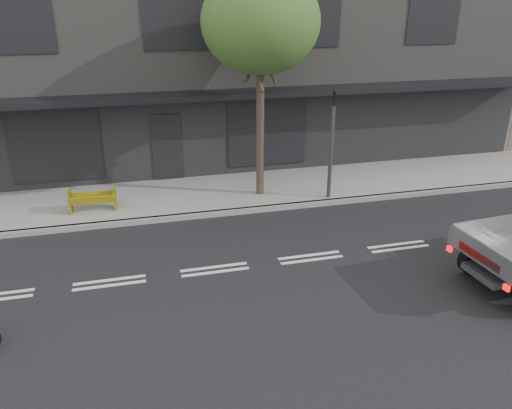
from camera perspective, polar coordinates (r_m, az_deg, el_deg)
name	(u,v)px	position (r m, az deg, el deg)	size (l,w,h in m)	color
ground	(215,270)	(11.92, -4.74, -7.45)	(80.00, 80.00, 0.00)	black
sidewalk	(190,196)	(16.10, -7.60, 0.99)	(32.00, 3.20, 0.15)	gray
kerb	(196,215)	(14.63, -6.82, -1.25)	(32.00, 0.20, 0.15)	gray
building_main	(164,49)	(21.65, -10.43, 17.10)	(26.00, 10.00, 8.00)	slate
street_tree	(260,23)	(14.91, 0.52, 20.01)	(3.40, 3.40, 6.74)	#382B21
traffic_light_pole	(331,151)	(15.35, 8.57, 6.08)	(0.12, 0.12, 3.50)	#2D2D30
construction_barrier	(92,201)	(15.13, -18.20, 0.39)	(1.34, 0.53, 0.75)	yellow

